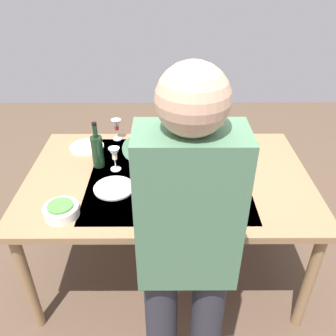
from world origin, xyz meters
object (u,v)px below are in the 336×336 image
Objects in this scene: chair_near at (180,138)px; person_server at (186,250)px; serving_bowl_pasta at (168,190)px; dinner_plate_near at (114,188)px; wine_bottle at (97,150)px; wine_glass_left at (114,155)px; dinner_plate_far at (87,147)px; wine_glass_right at (116,126)px; water_cup_near_left at (180,149)px; water_cup_near_right at (217,184)px; side_bowl_salad at (61,210)px; dining_table at (168,184)px.

person_server reaches higher than chair_near.
serving_bowl_pasta is 0.31m from dinner_plate_near.
wine_bottle is (0.50, -0.91, -0.08)m from person_server.
dinner_plate_far is (0.23, -0.27, -0.10)m from wine_glass_left.
wine_glass_right is at bearing -84.87° from wine_glass_left.
water_cup_near_left reaches higher than water_cup_near_right.
side_bowl_salad is (0.11, 0.47, -0.08)m from wine_bottle.
wine_glass_left is (0.43, 0.86, 0.35)m from chair_near.
wine_glass_left is 0.49m from side_bowl_salad.
dining_table is 0.65m from dinner_plate_far.
person_server reaches higher than water_cup_near_right.
chair_near is 0.54× the size of person_server.
person_server is 1.04m from wine_bottle.
serving_bowl_pasta is (-0.00, 0.20, 0.10)m from dining_table.
wine_glass_right is at bearing -71.33° from person_server.
chair_near is 8.56× the size of water_cup_near_right.
dining_table is at bearing -31.79° from water_cup_near_right.
dining_table is 0.37m from wine_glass_left.
dining_table is 15.94× the size of water_cup_near_right.
chair_near is 3.96× the size of dinner_plate_far.
dinner_plate_far is (0.63, -0.12, -0.05)m from water_cup_near_left.
wine_glass_left reaches higher than water_cup_near_left.
chair_near is 1.16m from dinner_plate_near.
dinner_plate_far is (0.62, -1.13, -0.19)m from person_server.
dinner_plate_far is (0.19, 0.12, -0.10)m from wine_glass_right.
wine_glass_left reaches higher than side_bowl_salad.
dinner_plate_near is at bearing -136.29° from side_bowl_salad.
wine_glass_right is 0.61m from dinner_plate_near.
dining_table is 5.72× the size of wine_bottle.
water_cup_near_right is at bearing -174.15° from serving_bowl_pasta.
person_server is at bearing 88.71° from chair_near.
dining_table is at bearing -146.10° from side_bowl_salad.
wine_glass_right is at bearing -44.88° from water_cup_near_right.
water_cup_near_left is at bearing -100.74° from serving_bowl_pasta.
water_cup_near_left is at bearing 150.62° from wine_glass_right.
wine_glass_left and wine_glass_right have the same top height.
dinner_plate_near reaches higher than dining_table.
water_cup_near_left is 1.03× the size of water_cup_near_right.
dinner_plate_far is at bearing -10.97° from water_cup_near_left.
wine_glass_right is at bearing 44.87° from chair_near.
person_server is at bearing 119.61° from dinner_plate_near.
person_server is 15.89× the size of water_cup_near_right.
wine_glass_right is 0.75m from serving_bowl_pasta.
wine_bottle reaches higher than water_cup_near_left.
wine_bottle is 1.96× the size of wine_glass_left.
water_cup_near_right is at bearing 148.21° from dining_table.
chair_near is at bearing -135.13° from wine_glass_right.
dinner_plate_far is (0.55, -0.33, 0.07)m from dining_table.
person_server is 5.71× the size of wine_bottle.
side_bowl_salad is at bearing 62.39° from wine_glass_left.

